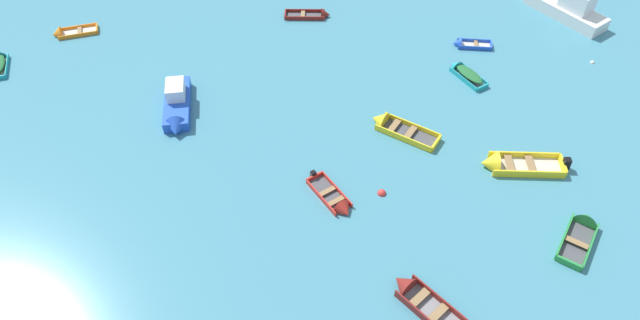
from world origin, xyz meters
The scene contains 14 objects.
rowboat_yellow_back_row_center centered at (10.57, 23.93, 0.23)m, with size 4.94×1.61×1.40m.
rowboat_turquoise_midfield_right centered at (9.45, 32.34, 0.25)m, with size 2.48×3.11×0.95m.
rowboat_maroon_center centered at (-0.55, 39.24, 0.15)m, with size 3.46×1.12×0.98m.
motor_launch_blue_far_right centered at (-8.98, 28.20, 0.51)m, with size 2.26×5.28×1.81m.
motor_launch_white_foreground_center centered at (17.94, 40.04, 0.77)m, with size 5.68×6.60×2.68m.
rowboat_orange_distant_center centered at (-18.89, 36.40, 0.13)m, with size 3.34×2.01×1.06m.
rowboat_red_outer_left centered at (1.01, 20.95, 0.15)m, with size 2.73×3.27×1.02m.
rowboat_yellow_cluster_outer centered at (4.20, 27.08, 0.19)m, with size 4.33×3.30×1.25m.
rowboat_turquoise_near_left centered at (-22.11, 32.78, 0.24)m, with size 1.83×3.09×0.92m.
rowboat_green_near_camera centered at (13.54, 19.57, 0.18)m, with size 2.93×3.72×1.21m.
rowboat_maroon_near_right centered at (4.67, 15.46, 0.21)m, with size 3.81×3.88×1.18m.
rowboat_blue_back_row_left centered at (10.01, 35.70, 0.14)m, with size 2.77×1.13×0.88m.
mooring_buoy_far_field centered at (18.56, 33.90, 0.00)m, with size 0.29×0.29×0.29m, color silver.
mooring_buoy_between_boats_left centered at (3.41, 21.81, 0.00)m, with size 0.48×0.48×0.48m, color red.
Camera 1 is at (0.49, 2.17, 23.35)m, focal length 31.39 mm.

